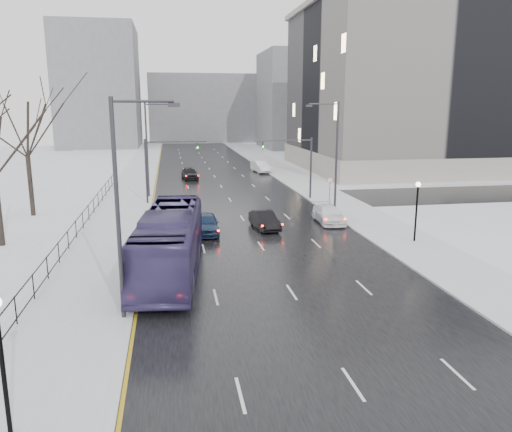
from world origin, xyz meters
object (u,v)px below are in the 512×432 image
lamppost_l (0,346)px  sedan_center_far (190,173)px  streetlight_l_near (122,200)px  sedan_right_far (328,214)px  mast_signal_right (301,161)px  tree_park_d (3,247)px  tree_park_e (34,217)px  streetlight_l_far (149,145)px  streetlight_r_mid (334,153)px  no_uturn_sign (330,183)px  sedan_right_distant (261,166)px  lamppost_r_mid (417,203)px  bus (170,242)px  sedan_center_near (206,224)px  mast_signal_left (157,163)px  sedan_right_near (264,220)px

lamppost_l → sedan_center_far: size_ratio=0.92×
streetlight_l_near → sedan_right_far: size_ratio=2.04×
lamppost_l → mast_signal_right: (18.33, 36.00, 1.16)m
lamppost_l → sedan_center_far: lamppost_l is taller
tree_park_d → sedan_center_far: 34.06m
tree_park_e → streetlight_l_far: streetlight_l_far is taller
streetlight_r_mid → no_uturn_sign: 5.30m
sedan_right_distant → streetlight_l_near: bearing=-114.8°
sedan_right_distant → lamppost_l: bearing=-115.2°
tree_park_d → lamppost_r_mid: size_ratio=2.92×
lamppost_l → bus: (4.77, 14.32, -1.05)m
streetlight_l_near → bus: streetlight_l_near is taller
lamppost_l → no_uturn_sign: bearing=57.7°
sedan_center_near → sedan_right_distant: sedan_right_distant is taller
streetlight_l_near → sedan_right_distant: bearing=73.0°
tree_park_d → sedan_right_far: (24.68, 3.12, 0.75)m
mast_signal_right → sedan_center_near: (-10.83, -12.84, -3.28)m
mast_signal_left → streetlight_r_mid: bearing=-27.3°
streetlight_l_near → streetlight_l_far: 32.00m
mast_signal_right → bus: (-13.56, -21.68, -2.21)m
bus → sedan_right_near: bearing=58.3°
tree_park_e → mast_signal_right: 26.16m
mast_signal_left → sedan_center_near: bearing=-73.4°
lamppost_l → mast_signal_right: size_ratio=0.66×
tree_park_d → sedan_right_distant: (25.00, 36.39, 0.89)m
mast_signal_right → sedan_right_near: (-6.14, -12.11, -3.36)m
bus → sedan_center_far: 38.69m
tree_park_e → bus: 21.44m
no_uturn_sign → sedan_center_near: (-12.70, -8.84, -1.47)m
streetlight_l_near → tree_park_d: bearing=124.5°
streetlight_l_near → lamppost_r_mid: bearing=27.6°
tree_park_e → sedan_right_near: tree_park_e is taller
tree_park_e → tree_park_d: bearing=-87.7°
bus → sedan_center_far: bus is taller
tree_park_d → streetlight_l_far: size_ratio=1.25×
streetlight_l_far → sedan_center_near: streetlight_l_far is taller
sedan_center_near → sedan_right_far: sedan_center_near is taller
streetlight_l_far → sedan_right_near: streetlight_l_far is taller
streetlight_r_mid → lamppost_l: bearing=-124.4°
streetlight_l_far → lamppost_l: bearing=-94.1°
streetlight_l_far → lamppost_r_mid: size_ratio=2.34×
tree_park_e → sedan_right_near: size_ratio=3.15×
streetlight_l_near → sedan_center_far: (4.67, 44.90, -4.79)m
streetlight_r_mid → mast_signal_left: (-15.49, 8.00, -1.51)m
bus → sedan_right_near: size_ratio=3.11×
no_uturn_sign → sedan_center_near: no_uturn_sign is taller
lamppost_r_mid → sedan_right_far: lamppost_r_mid is taller
tree_park_e → bus: bearing=-55.9°
sedan_center_near → bus: bearing=-105.1°
mast_signal_left → streetlight_l_near: bearing=-91.7°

